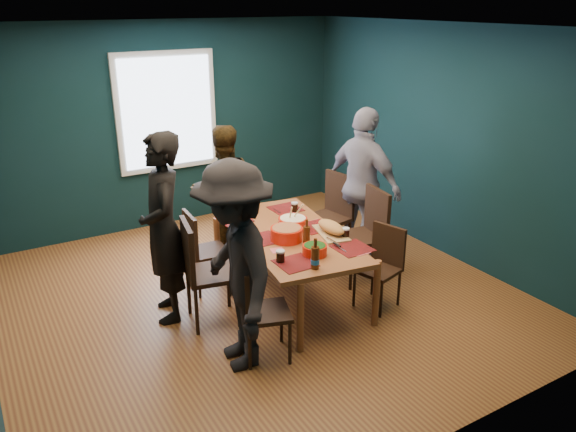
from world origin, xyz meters
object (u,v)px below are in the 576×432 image
chair_left_mid (201,265)px  person_right (363,186)px  chair_right_near (383,260)px  bowl_salad (287,233)px  chair_right_mid (368,228)px  bowl_herbs (315,249)px  chair_right_far (333,209)px  cutting_board (331,229)px  chair_left_far (200,246)px  person_far_left (164,229)px  person_near_left (235,267)px  bowl_dumpling (293,223)px  chair_left_near (256,304)px  person_back (223,191)px  dining_table (290,239)px

chair_left_mid → person_right: person_right is taller
chair_left_mid → chair_right_near: chair_left_mid is taller
chair_left_mid → bowl_salad: bearing=1.8°
chair_right_mid → bowl_herbs: chair_right_mid is taller
chair_right_far → cutting_board: 1.11m
chair_right_far → chair_left_far: bearing=170.9°
bowl_salad → cutting_board: (0.46, -0.10, -0.01)m
person_far_left → cutting_board: (1.54, -0.54, -0.13)m
person_far_left → bowl_salad: (1.08, -0.44, -0.12)m
person_near_left → cutting_board: 1.39m
chair_left_mid → chair_right_near: 1.81m
chair_right_far → cutting_board: bearing=-135.9°
chair_right_far → person_right: size_ratio=0.56×
chair_left_mid → chair_right_mid: (1.93, -0.05, -0.01)m
person_far_left → bowl_dumpling: size_ratio=6.18×
person_far_left → chair_right_mid: bearing=93.6°
person_far_left → bowl_salad: person_far_left is taller
chair_left_far → person_far_left: person_far_left is taller
chair_left_near → person_back: (0.69, 2.15, 0.27)m
chair_left_far → person_far_left: 0.70m
chair_right_mid → cutting_board: bearing=-155.0°
chair_right_far → cutting_board: size_ratio=1.64×
chair_right_near → cutting_board: bearing=122.4°
chair_left_near → bowl_dumpling: 1.24m
chair_right_mid → cutting_board: chair_right_mid is taller
person_back → bowl_herbs: bearing=99.4°
bowl_salad → bowl_dumpling: 0.29m
chair_right_mid → person_far_left: person_far_left is taller
bowl_salad → bowl_dumpling: size_ratio=1.07×
chair_left_mid → person_near_left: size_ratio=0.58×
chair_left_mid → bowl_dumpling: size_ratio=3.50×
person_near_left → chair_left_mid: bearing=-169.8°
dining_table → person_near_left: person_near_left is taller
dining_table → chair_right_far: size_ratio=2.01×
bowl_herbs → dining_table: bearing=83.1°
person_far_left → chair_left_far: bearing=136.9°
chair_left_near → person_far_left: bearing=128.9°
chair_right_far → bowl_dumpling: size_ratio=3.41×
person_near_left → bowl_herbs: bearing=110.2°
chair_left_far → bowl_dumpling: size_ratio=2.96×
bowl_salad → person_right: bearing=21.6°
dining_table → chair_left_far: (-0.72, 0.63, -0.15)m
chair_left_near → chair_right_far: 2.26m
person_near_left → bowl_salad: size_ratio=5.65×
bowl_herbs → cutting_board: (0.41, 0.32, 0.01)m
chair_left_far → person_near_left: person_near_left is taller
bowl_salad → chair_right_near: bearing=-27.8°
chair_right_far → person_near_left: person_near_left is taller
chair_left_far → cutting_board: chair_left_far is taller
person_back → person_right: size_ratio=0.87×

